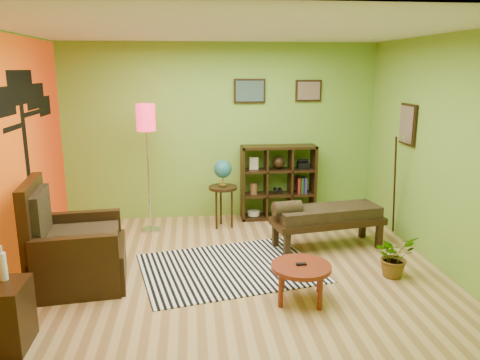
{
  "coord_description": "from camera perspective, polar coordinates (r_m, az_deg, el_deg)",
  "views": [
    {
      "loc": [
        -0.5,
        -5.22,
        2.39
      ],
      "look_at": [
        0.1,
        0.38,
        1.05
      ],
      "focal_mm": 35.0,
      "sensor_mm": 36.0,
      "label": 1
    }
  ],
  "objects": [
    {
      "name": "ground",
      "position": [
        5.76,
        -0.61,
        -11.12
      ],
      "size": [
        5.0,
        5.0,
        0.0
      ],
      "primitive_type": "plane",
      "color": "tan",
      "rests_on": "ground"
    },
    {
      "name": "room_shell",
      "position": [
        5.28,
        -1.69,
        6.96
      ],
      "size": [
        5.04,
        4.54,
        2.82
      ],
      "color": "#77AE36",
      "rests_on": "ground"
    },
    {
      "name": "zebra_rug",
      "position": [
        5.85,
        -1.27,
        -10.66
      ],
      "size": [
        2.37,
        1.95,
        0.01
      ],
      "primitive_type": "cube",
      "rotation": [
        0.0,
        0.0,
        0.21
      ],
      "color": "white",
      "rests_on": "ground"
    },
    {
      "name": "coffee_table",
      "position": [
        5.04,
        7.45,
        -10.8
      ],
      "size": [
        0.63,
        0.63,
        0.41
      ],
      "color": "maroon",
      "rests_on": "ground"
    },
    {
      "name": "armchair",
      "position": [
        5.67,
        -19.78,
        -8.34
      ],
      "size": [
        1.11,
        1.12,
        1.22
      ],
      "color": "black",
      "rests_on": "ground"
    },
    {
      "name": "floor_lamp",
      "position": [
        6.9,
        -11.35,
        6.09
      ],
      "size": [
        0.29,
        0.29,
        1.91
      ],
      "color": "silver",
      "rests_on": "ground"
    },
    {
      "name": "globe_table",
      "position": [
        7.08,
        -2.12,
        0.4
      ],
      "size": [
        0.43,
        0.43,
        1.05
      ],
      "color": "black",
      "rests_on": "ground"
    },
    {
      "name": "cube_shelf",
      "position": [
        7.6,
        4.78,
        -0.28
      ],
      "size": [
        1.2,
        0.35,
        1.2
      ],
      "color": "black",
      "rests_on": "ground"
    },
    {
      "name": "bench",
      "position": [
        6.44,
        10.31,
        -4.36
      ],
      "size": [
        1.59,
        0.79,
        0.71
      ],
      "color": "black",
      "rests_on": "ground"
    },
    {
      "name": "potted_plant",
      "position": [
        5.87,
        18.26,
        -9.27
      ],
      "size": [
        0.61,
        0.64,
        0.4
      ],
      "primitive_type": "imported",
      "rotation": [
        0.0,
        0.0,
        0.37
      ],
      "color": "#26661E",
      "rests_on": "ground"
    }
  ]
}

